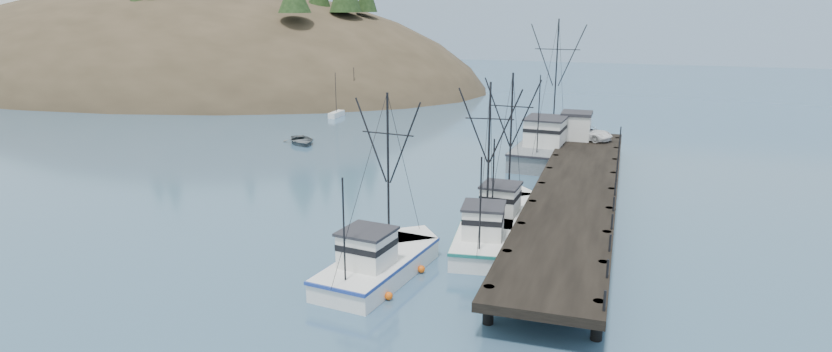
{
  "coord_description": "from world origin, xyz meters",
  "views": [
    {
      "loc": [
        17.0,
        -32.91,
        15.35
      ],
      "look_at": [
        2.1,
        13.12,
        2.5
      ],
      "focal_mm": 28.0,
      "sensor_mm": 36.0,
      "label": 1
    }
  ],
  "objects": [
    {
      "name": "ground",
      "position": [
        0.0,
        0.0,
        0.0
      ],
      "size": [
        400.0,
        400.0,
        0.0
      ],
      "primitive_type": "plane",
      "color": "#31516E",
      "rests_on": "ground"
    },
    {
      "name": "pier",
      "position": [
        14.0,
        16.0,
        1.69
      ],
      "size": [
        6.0,
        44.0,
        2.0
      ],
      "color": "black",
      "rests_on": "ground"
    },
    {
      "name": "headland",
      "position": [
        -74.95,
        78.61,
        -4.55
      ],
      "size": [
        134.8,
        78.0,
        51.0
      ],
      "color": "#382D1E",
      "rests_on": "ground"
    },
    {
      "name": "distant_ridge",
      "position": [
        10.0,
        170.0,
        0.0
      ],
      "size": [
        360.0,
        40.0,
        26.0
      ],
      "primitive_type": "cube",
      "color": "#9EB2C6",
      "rests_on": "ground"
    },
    {
      "name": "distant_ridge_far",
      "position": [
        -40.0,
        185.0,
        0.0
      ],
      "size": [
        180.0,
        25.0,
        18.0
      ],
      "primitive_type": "cube",
      "color": "silver",
      "rests_on": "ground"
    },
    {
      "name": "moored_sailboats",
      "position": [
        -32.06,
        57.42,
        0.33
      ],
      "size": [
        24.39,
        19.62,
        6.35
      ],
      "color": "white",
      "rests_on": "ground"
    },
    {
      "name": "trawler_near",
      "position": [
        9.01,
        6.41,
        0.82
      ],
      "size": [
        4.55,
        10.83,
        10.98
      ],
      "color": "white",
      "rests_on": "ground"
    },
    {
      "name": "trawler_mid",
      "position": [
        4.24,
        -0.11,
        0.82
      ],
      "size": [
        4.97,
        11.09,
        10.95
      ],
      "color": "white",
      "rests_on": "ground"
    },
    {
      "name": "trawler_far",
      "position": [
        9.39,
        11.48,
        0.82
      ],
      "size": [
        3.97,
        10.77,
        11.08
      ],
      "color": "white",
      "rests_on": "ground"
    },
    {
      "name": "work_vessel",
      "position": [
        9.96,
        33.3,
        1.23
      ],
      "size": [
        6.25,
        17.44,
        14.3
      ],
      "color": "slate",
      "rests_on": "ground"
    },
    {
      "name": "pier_shed",
      "position": [
        12.5,
        34.0,
        3.42
      ],
      "size": [
        3.0,
        3.2,
        2.8
      ],
      "color": "silver",
      "rests_on": "pier"
    },
    {
      "name": "pickup_truck",
      "position": [
        13.61,
        34.0,
        2.71
      ],
      "size": [
        5.64,
        4.21,
        1.42
      ],
      "primitive_type": "imported",
      "rotation": [
        0.0,
        0.0,
        1.16
      ],
      "color": "white",
      "rests_on": "pier"
    },
    {
      "name": "motorboat",
      "position": [
        -17.61,
        31.71,
        0.0
      ],
      "size": [
        6.07,
        6.26,
        1.06
      ],
      "primitive_type": "imported",
      "rotation": [
        0.0,
        0.0,
        0.69
      ],
      "color": "#52595C",
      "rests_on": "ground"
    }
  ]
}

